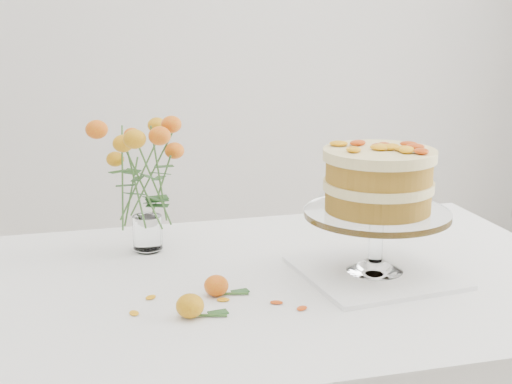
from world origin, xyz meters
TOP-DOWN VIEW (x-y plane):
  - table at (0.00, 0.00)m, footprint 1.43×0.93m
  - napkin at (0.23, -0.04)m, footprint 0.34×0.34m
  - cake_stand at (0.23, -0.04)m, footprint 0.32×0.32m
  - rose_vase at (-0.23, 0.25)m, footprint 0.29×0.29m
  - loose_rose_near at (-0.20, -0.16)m, footprint 0.10×0.05m
  - loose_rose_far at (-0.13, -0.07)m, footprint 0.09×0.05m
  - stray_petal_a at (-0.12, -0.10)m, footprint 0.03×0.02m
  - stray_petal_b at (-0.02, -0.14)m, footprint 0.03×0.02m
  - stray_petal_c at (0.02, -0.18)m, footprint 0.03×0.02m
  - stray_petal_d at (-0.26, -0.05)m, footprint 0.03×0.02m
  - stray_petal_e at (-0.30, -0.12)m, footprint 0.03×0.02m

SIDE VIEW (x-z plane):
  - table at x=0.00m, z-range 0.30..1.05m
  - stray_petal_a at x=-0.12m, z-range 0.76..0.76m
  - stray_petal_b at x=-0.02m, z-range 0.76..0.76m
  - stray_petal_c at x=0.02m, z-range 0.76..0.76m
  - stray_petal_d at x=-0.26m, z-range 0.76..0.76m
  - stray_petal_e at x=-0.30m, z-range 0.76..0.76m
  - napkin at x=0.23m, z-range 0.76..0.77m
  - loose_rose_far at x=-0.13m, z-range 0.76..0.80m
  - loose_rose_near at x=-0.20m, z-range 0.76..0.80m
  - cake_stand at x=0.23m, z-range 0.81..1.10m
  - rose_vase at x=-0.23m, z-range 0.79..1.14m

